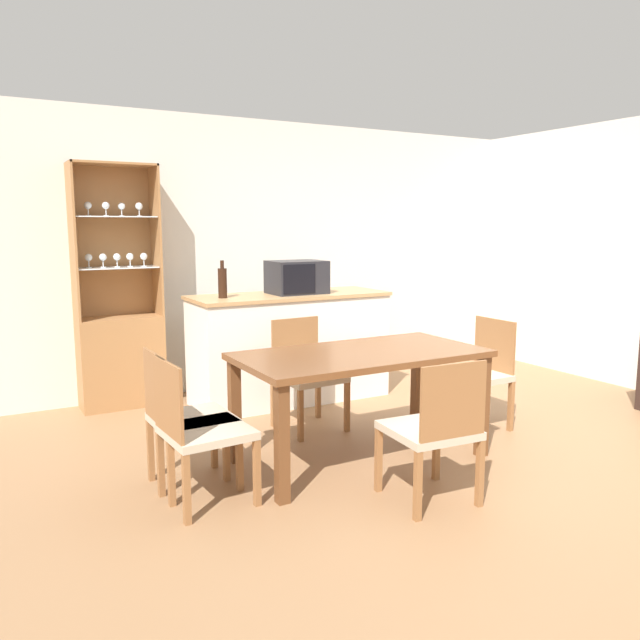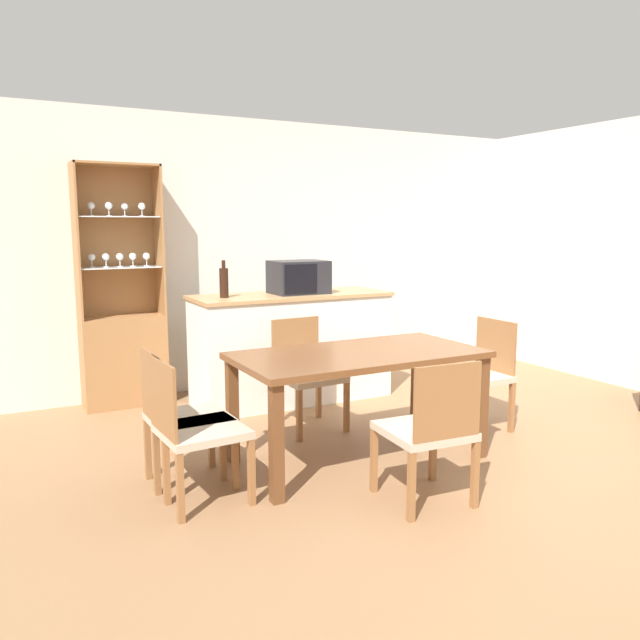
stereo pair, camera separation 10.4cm
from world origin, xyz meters
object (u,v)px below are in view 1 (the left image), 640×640
Objects in this scene: display_cabinet at (120,338)px; wine_bottle at (222,282)px; dining_chair_side_right_far at (477,373)px; dining_chair_side_left_near at (199,430)px; microwave at (297,277)px; dining_chair_side_left_far at (185,418)px; dining_chair_head_far at (307,374)px; dining_table at (361,365)px; dining_chair_head_near at (434,429)px.

display_cabinet is 1.05m from wine_bottle.
dining_chair_side_right_far is 1.00× the size of dining_chair_side_left_near.
display_cabinet is at bearing 158.54° from microwave.
dining_chair_side_left_far is at bearing 89.77° from dining_chair_side_right_far.
display_cabinet is 3.00m from dining_chair_side_right_far.
dining_chair_head_far is at bearing -62.99° from wine_bottle.
dining_table is at bearing 82.49° from dining_chair_side_left_far.
dining_chair_side_left_near and dining_chair_side_left_far have the same top height.
dining_chair_side_left_near is 1.00× the size of dining_chair_head_near.
microwave is (0.31, 1.51, 0.46)m from dining_table.
microwave is 0.69m from wine_bottle.
wine_bottle reaches higher than dining_chair_side_right_far.
dining_chair_side_left_far is (-0.03, -1.95, -0.17)m from display_cabinet.
dining_chair_head_near is at bearing -97.76° from microwave.
display_cabinet is 4.33× the size of microwave.
wine_bottle is at bearing -179.65° from microwave.
dining_chair_side_left_near is at bearing -131.65° from microwave.
dining_chair_side_left_near is (-1.15, -0.13, -0.22)m from dining_table.
dining_chair_head_near is (1.12, -2.83, -0.17)m from display_cabinet.
wine_bottle is (-0.39, 1.51, 0.45)m from dining_table.
dining_chair_side_left_far is 2.13m from microwave.
dining_chair_head_near is (-0.00, -1.51, 0.00)m from dining_chair_head_far.
wine_bottle is at bearing -66.20° from dining_chair_head_far.
dining_chair_head_far is 1.45m from dining_chair_side_left_near.
microwave is (0.31, 0.76, 0.68)m from dining_chair_head_far.
wine_bottle reaches higher than dining_chair_side_left_far.
display_cabinet is 1.61m from microwave.
dining_chair_head_far reaches higher than dining_table.
dining_chair_side_right_far is 2.69× the size of wine_bottle.
dining_table is 1.94× the size of dining_chair_side_left_far.
microwave reaches higher than dining_chair_head_near.
dining_chair_side_left_far is at bearing 25.60° from dining_chair_head_far.
dining_chair_head_near is 2.39m from wine_bottle.
microwave is at bearing 31.13° from dining_chair_side_right_far.
dining_chair_side_right_far is 1.00× the size of dining_chair_side_left_far.
display_cabinet is 2.46× the size of dining_chair_side_left_far.
dining_chair_head_far is 1.76× the size of microwave.
microwave is at bearing 86.62° from dining_chair_head_near.
dining_chair_head_near is at bearing -68.49° from display_cabinet.
dining_table is at bearing 86.99° from dining_chair_head_far.
wine_bottle reaches higher than dining_chair_head_far.
dining_table is 0.79m from dining_chair_head_near.
microwave reaches higher than dining_chair_side_left_far.
display_cabinet is 2.46× the size of dining_chair_side_left_near.
dining_chair_side_left_near reaches higher than dining_table.
dining_chair_side_right_far and dining_chair_side_left_far have the same top height.
microwave is (1.46, 1.39, 0.68)m from dining_chair_side_left_far.
display_cabinet is 1.74m from dining_chair_head_far.
display_cabinet reaches higher than dining_table.
dining_table is 1.61m from microwave.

